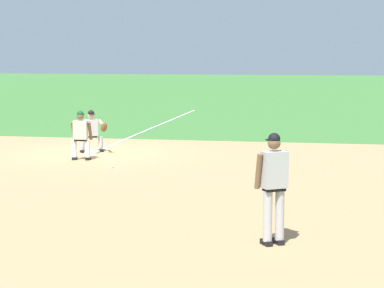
{
  "coord_description": "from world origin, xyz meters",
  "views": [
    {
      "loc": [
        -22.16,
        -7.36,
        3.17
      ],
      "look_at": [
        -7.09,
        -4.52,
        1.26
      ],
      "focal_mm": 70.0,
      "sensor_mm": 36.0,
      "label": 1
    }
  ],
  "objects_px": {
    "first_base_bag": "(92,152)",
    "pitcher": "(274,181)",
    "baseball": "(112,167)",
    "baserunner": "(81,133)",
    "first_baseman": "(92,129)"
  },
  "relations": [
    {
      "from": "first_base_bag",
      "to": "baserunner",
      "type": "distance_m",
      "value": 1.62
    },
    {
      "from": "first_base_bag",
      "to": "baserunner",
      "type": "height_order",
      "value": "baserunner"
    },
    {
      "from": "pitcher",
      "to": "first_baseman",
      "type": "height_order",
      "value": "pitcher"
    },
    {
      "from": "first_base_bag",
      "to": "pitcher",
      "type": "bearing_deg",
      "value": -147.43
    },
    {
      "from": "first_base_bag",
      "to": "first_baseman",
      "type": "relative_size",
      "value": 0.28
    },
    {
      "from": "baserunner",
      "to": "first_baseman",
      "type": "bearing_deg",
      "value": 6.67
    },
    {
      "from": "baseball",
      "to": "first_base_bag",
      "type": "bearing_deg",
      "value": 28.43
    },
    {
      "from": "first_base_bag",
      "to": "first_baseman",
      "type": "distance_m",
      "value": 0.73
    },
    {
      "from": "pitcher",
      "to": "baseball",
      "type": "bearing_deg",
      "value": 34.0
    },
    {
      "from": "baseball",
      "to": "first_baseman",
      "type": "bearing_deg",
      "value": 27.41
    },
    {
      "from": "first_base_bag",
      "to": "pitcher",
      "type": "distance_m",
      "value": 12.01
    },
    {
      "from": "first_baseman",
      "to": "baserunner",
      "type": "height_order",
      "value": "baserunner"
    },
    {
      "from": "baseball",
      "to": "first_baseman",
      "type": "distance_m",
      "value": 3.38
    },
    {
      "from": "baseball",
      "to": "first_baseman",
      "type": "xyz_separation_m",
      "value": [
        2.93,
        1.52,
        0.69
      ]
    },
    {
      "from": "first_base_bag",
      "to": "pitcher",
      "type": "xyz_separation_m",
      "value": [
        -10.09,
        -6.44,
        1.01
      ]
    }
  ]
}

